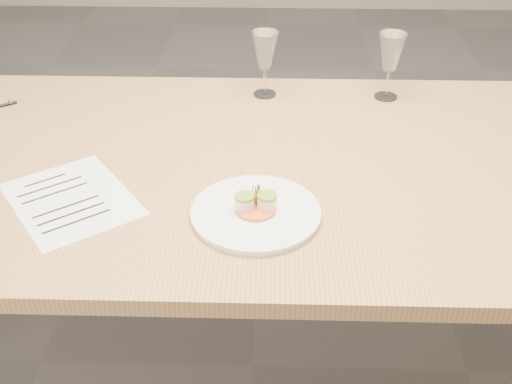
{
  "coord_description": "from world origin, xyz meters",
  "views": [
    {
      "loc": [
        0.05,
        -1.36,
        1.57
      ],
      "look_at": [
        0.02,
        -0.21,
        0.8
      ],
      "focal_mm": 45.0,
      "sensor_mm": 36.0,
      "label": 1
    }
  ],
  "objects_px": {
    "wine_glass_1": "(265,52)",
    "wine_glass_2": "(391,53)",
    "dinner_plate": "(256,212)",
    "recipe_sheet": "(71,199)",
    "dining_table": "(252,184)"
  },
  "relations": [
    {
      "from": "wine_glass_1",
      "to": "wine_glass_2",
      "type": "xyz_separation_m",
      "value": [
        0.36,
        -0.01,
        0.0
      ]
    },
    {
      "from": "dinner_plate",
      "to": "recipe_sheet",
      "type": "relative_size",
      "value": 0.73
    },
    {
      "from": "recipe_sheet",
      "to": "wine_glass_2",
      "type": "bearing_deg",
      "value": -1.12
    },
    {
      "from": "recipe_sheet",
      "to": "wine_glass_1",
      "type": "xyz_separation_m",
      "value": [
        0.43,
        0.56,
        0.13
      ]
    },
    {
      "from": "dinner_plate",
      "to": "recipe_sheet",
      "type": "height_order",
      "value": "dinner_plate"
    },
    {
      "from": "dining_table",
      "to": "wine_glass_2",
      "type": "bearing_deg",
      "value": 44.38
    },
    {
      "from": "dinner_plate",
      "to": "recipe_sheet",
      "type": "xyz_separation_m",
      "value": [
        -0.42,
        0.05,
        -0.01
      ]
    },
    {
      "from": "dinner_plate",
      "to": "recipe_sheet",
      "type": "bearing_deg",
      "value": 173.0
    },
    {
      "from": "dining_table",
      "to": "dinner_plate",
      "type": "height_order",
      "value": "dinner_plate"
    },
    {
      "from": "dinner_plate",
      "to": "wine_glass_2",
      "type": "xyz_separation_m",
      "value": [
        0.37,
        0.6,
        0.12
      ]
    },
    {
      "from": "dining_table",
      "to": "dinner_plate",
      "type": "xyz_separation_m",
      "value": [
        0.02,
        -0.23,
        0.08
      ]
    },
    {
      "from": "dinner_plate",
      "to": "wine_glass_2",
      "type": "distance_m",
      "value": 0.72
    },
    {
      "from": "dining_table",
      "to": "wine_glass_2",
      "type": "relative_size",
      "value": 12.37
    },
    {
      "from": "dining_table",
      "to": "recipe_sheet",
      "type": "bearing_deg",
      "value": -156.08
    },
    {
      "from": "dining_table",
      "to": "recipe_sheet",
      "type": "distance_m",
      "value": 0.45
    }
  ]
}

